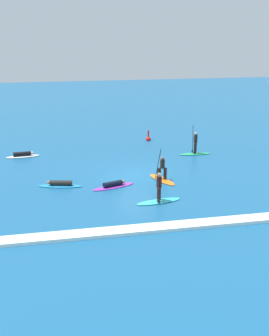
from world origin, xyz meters
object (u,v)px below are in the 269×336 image
surfer_on_white_board (23,155)px  surfer_on_purple_board (113,185)px  surfer_on_green_board (195,149)px  marker_buoy (148,139)px  surfer_on_blue_board (60,184)px  surfer_on_orange_board (162,175)px  surfer_on_teal_board (159,195)px

surfer_on_white_board → surfer_on_purple_board: 10.31m
surfer_on_green_board → marker_buoy: size_ratio=2.42×
surfer_on_blue_board → surfer_on_orange_board: 6.85m
surfer_on_green_board → surfer_on_teal_board: surfer_on_green_board is taller
surfer_on_blue_board → surfer_on_purple_board: (3.39, -0.80, -0.01)m
surfer_on_green_board → surfer_on_teal_board: size_ratio=0.90×
surfer_on_blue_board → surfer_on_purple_board: size_ratio=0.99×
surfer_on_orange_board → marker_buoy: (1.59, 10.85, -0.23)m
surfer_on_orange_board → surfer_on_blue_board: bearing=68.4°
surfer_on_white_board → surfer_on_green_board: bearing=-13.6°
surfer_on_orange_board → marker_buoy: surfer_on_orange_board is taller
surfer_on_blue_board → marker_buoy: 13.64m
surfer_on_green_board → marker_buoy: bearing=-61.6°
surfer_on_white_board → marker_buoy: (11.18, 3.24, 0.03)m
surfer_on_blue_board → marker_buoy: bearing=-115.5°
surfer_on_teal_board → marker_buoy: size_ratio=2.68×
surfer_on_green_board → surfer_on_blue_board: bearing=27.2°
surfer_on_orange_board → surfer_on_purple_board: 3.52m
surfer_on_white_board → surfer_on_teal_board: (8.41, -11.31, 0.33)m
surfer_on_green_board → surfer_on_purple_board: 9.96m
surfer_on_green_board → surfer_on_orange_board: bearing=53.5°
surfer_on_green_board → surfer_on_teal_board: bearing=60.5°
surfer_on_teal_board → marker_buoy: (2.78, 14.55, -0.30)m
surfer_on_purple_board → surfer_on_orange_board: bearing=-6.8°
surfer_on_teal_board → surfer_on_purple_board: (-2.26, 3.03, -0.34)m
surfer_on_blue_board → surfer_on_white_board: (-2.76, 7.48, 0.00)m
surfer_on_blue_board → surfer_on_teal_board: (5.65, -3.83, 0.33)m
marker_buoy → surfer_on_purple_board: bearing=-113.6°
surfer_on_white_board → marker_buoy: bearing=10.8°
surfer_on_white_board → surfer_on_purple_board: size_ratio=0.90×
marker_buoy → surfer_on_teal_board: bearing=-100.8°
marker_buoy → surfer_on_blue_board: bearing=-128.2°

